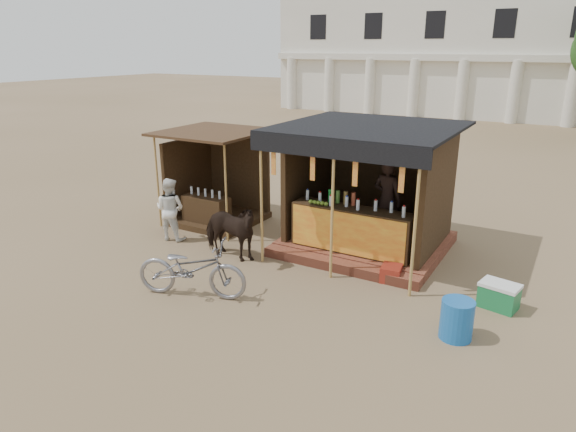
# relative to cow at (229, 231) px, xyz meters

# --- Properties ---
(ground) EXTENTS (120.00, 120.00, 0.00)m
(ground) POSITION_rel_cow_xyz_m (1.29, -1.33, -0.63)
(ground) COLOR #846B4C
(ground) RESTS_ON ground
(main_stall) EXTENTS (3.60, 3.61, 2.78)m
(main_stall) POSITION_rel_cow_xyz_m (2.31, 2.04, 0.40)
(main_stall) COLOR brown
(main_stall) RESTS_ON ground
(secondary_stall) EXTENTS (2.40, 2.40, 2.38)m
(secondary_stall) POSITION_rel_cow_xyz_m (-1.88, 1.91, 0.22)
(secondary_stall) COLOR #3A2615
(secondary_stall) RESTS_ON ground
(cow) EXTENTS (1.51, 0.72, 1.26)m
(cow) POSITION_rel_cow_xyz_m (0.00, 0.00, 0.00)
(cow) COLOR black
(cow) RESTS_ON ground
(motorbike) EXTENTS (2.16, 1.33, 1.07)m
(motorbike) POSITION_rel_cow_xyz_m (0.45, -1.75, -0.09)
(motorbike) COLOR gray
(motorbike) RESTS_ON ground
(bystander) EXTENTS (0.80, 0.66, 1.48)m
(bystander) POSITION_rel_cow_xyz_m (-1.89, 0.27, 0.11)
(bystander) COLOR white
(bystander) RESTS_ON ground
(blue_barrel) EXTENTS (0.52, 0.52, 0.64)m
(blue_barrel) POSITION_rel_cow_xyz_m (4.94, -0.81, -0.31)
(blue_barrel) COLOR #1659A5
(blue_barrel) RESTS_ON ground
(red_crate) EXTENTS (0.44, 0.48, 0.31)m
(red_crate) POSITION_rel_cow_xyz_m (3.38, 0.67, -0.47)
(red_crate) COLOR maroon
(red_crate) RESTS_ON ground
(cooler) EXTENTS (0.71, 0.56, 0.46)m
(cooler) POSITION_rel_cow_xyz_m (5.36, 0.57, -0.40)
(cooler) COLOR #19733C
(cooler) RESTS_ON ground
(background_building) EXTENTS (26.00, 7.45, 8.18)m
(background_building) POSITION_rel_cow_xyz_m (-0.71, 28.62, 3.35)
(background_building) COLOR silver
(background_building) RESTS_ON ground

